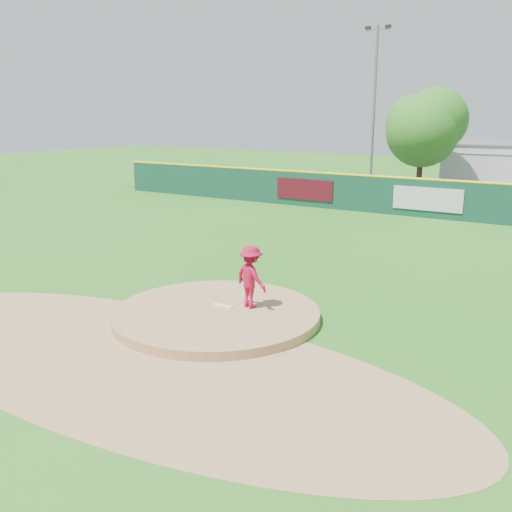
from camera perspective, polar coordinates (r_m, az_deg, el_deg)
The scene contains 11 objects.
ground at distance 15.32m, azimuth -3.98°, elevation -6.28°, with size 120.00×120.00×0.00m, color #286B19.
pitchers_mound at distance 15.32m, azimuth -3.98°, elevation -6.28°, with size 5.50×5.50×0.50m, color #9E774C.
pitching_rubber at distance 15.46m, azimuth -3.34°, elevation -5.02°, with size 0.60×0.15×0.04m, color white.
infield_dirt_arc at distance 13.19m, azimuth -11.73°, elevation -10.01°, with size 15.40×15.40×0.01m, color #9E774C.
parking_lot at distance 39.87m, azimuth 19.44°, elevation 5.67°, with size 44.00×16.00×0.02m, color #38383A.
pitcher at distance 15.16m, azimuth -0.50°, elevation -2.11°, with size 1.09×0.63×1.69m, color #A10D2E.
fence_banners at distance 31.97m, azimuth 10.58°, elevation 6.11°, with size 10.73×0.04×1.20m.
playground_slide at distance 40.25m, azimuth -0.89°, elevation 7.54°, with size 0.89×2.52×1.39m.
outfield_fence at distance 31.08m, azimuth 15.86°, elevation 5.76°, with size 40.00×0.14×2.07m.
deciduous_tree at distance 38.07m, azimuth 16.32°, elevation 12.42°, with size 5.60×5.60×7.36m.
light_pole_left at distance 41.23m, azimuth 11.74°, elevation 14.86°, with size 1.75×0.25×11.00m.
Camera 1 is at (8.46, -11.60, 5.34)m, focal length 40.00 mm.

